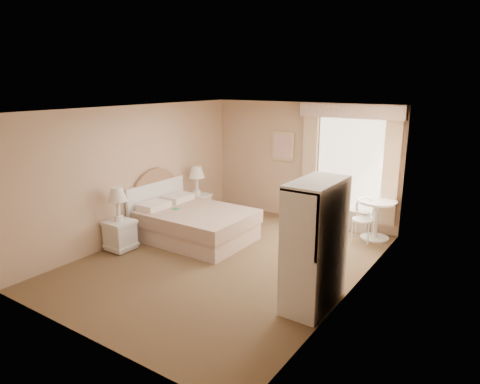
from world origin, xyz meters
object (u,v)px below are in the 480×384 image
Objects in this scene: nightstand_near at (120,227)px; nightstand_far at (197,199)px; armoire at (315,255)px; round_table at (377,213)px; bed at (193,222)px; cafe_chair at (364,216)px.

nightstand_near is 0.98× the size of nightstand_far.
nightstand_far is at bearing 151.00° from armoire.
bed is at bearing -145.84° from round_table.
bed reaches higher than nightstand_near.
nightstand_near is 4.47m from cafe_chair.
round_table is at bearing 42.19° from cafe_chair.
round_table is (3.59, 0.94, 0.07)m from nightstand_far.
bed is at bearing 57.92° from nightstand_near.
bed is 3.48m from round_table.
cafe_chair is 2.79m from armoire.
round_table is (2.88, 1.95, 0.17)m from bed.
bed is 1.35m from nightstand_near.
nightstand_near is 4.74m from round_table.
nightstand_near is at bearing -90.00° from nightstand_far.
armoire is at bearing -89.93° from cafe_chair.
nightstand_far is 1.42× the size of cafe_chair.
armoire reaches higher than round_table.
nightstand_far is 4.18m from armoire.
round_table is at bearing 14.65° from nightstand_far.
round_table is 0.27m from cafe_chair.
nightstand_far is at bearing 90.00° from nightstand_near.
cafe_chair is at bearing 94.99° from armoire.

